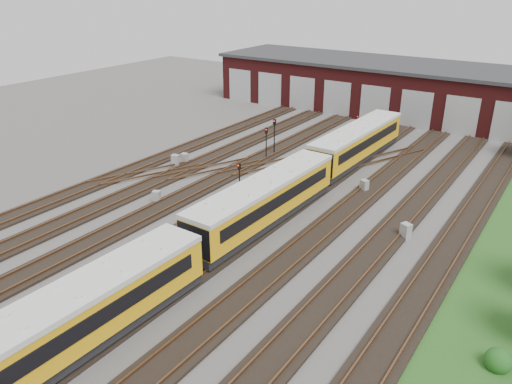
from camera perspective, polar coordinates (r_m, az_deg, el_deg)
The scene contains 14 objects.
ground at distance 34.31m, azimuth -5.35°, elevation -5.27°, with size 120.00×120.00×0.00m, color #484542.
track_network at distance 34.75m, azimuth -4.95°, elevation -4.65°, with size 30.40×70.00×0.33m.
maintenance_shed at distance 67.19m, azimuth 17.01°, elevation 11.16°, with size 51.00×12.50×6.35m.
metro_train at distance 35.12m, azimuth 1.00°, elevation -0.97°, with size 3.00×46.93×3.07m.
signal_mast_0 at distance 48.26m, azimuth 1.18°, elevation 6.10°, with size 0.31×0.30×3.10m.
signal_mast_1 at distance 49.54m, azimuth 2.12°, elevation 6.88°, with size 0.30×0.28×3.56m.
signal_mast_2 at distance 54.51m, azimuth 11.50°, elevation 7.53°, with size 0.24×0.23×2.91m.
signal_mast_3 at distance 38.89m, azimuth -1.91°, elevation 1.71°, with size 0.28×0.26×3.15m.
relay_cabinet_0 at distance 47.81m, azimuth -8.16°, elevation 3.81°, with size 0.62×0.51×1.03m, color #9B9DA0.
relay_cabinet_1 at distance 47.30m, azimuth -9.18°, elevation 3.57°, with size 0.67×0.56×1.12m, color #9B9DA0.
relay_cabinet_2 at distance 39.93m, azimuth -11.29°, elevation -0.54°, with size 0.58×0.49×0.97m, color #9B9DA0.
relay_cabinet_3 at distance 42.12m, azimuth 12.27°, elevation 0.70°, with size 0.61×0.51×1.01m, color #9B9DA0.
relay_cabinet_4 at distance 35.42m, azimuth 16.75°, elevation -4.28°, with size 0.65×0.54×1.08m, color #9B9DA0.
bush_0 at distance 26.16m, azimuth 26.02°, elevation -16.63°, with size 1.22×1.22×1.22m, color #1A4B15.
Camera 1 is at (19.45, -22.95, 16.48)m, focal length 35.00 mm.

